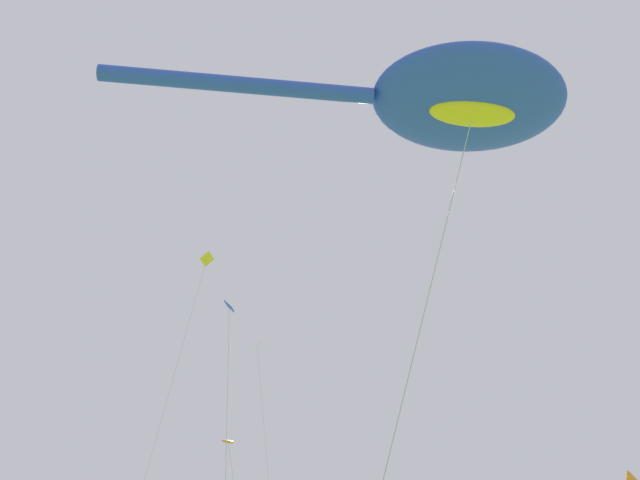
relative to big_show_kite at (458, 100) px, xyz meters
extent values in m
ellipsoid|color=blue|center=(0.31, -0.15, 0.03)|extent=(6.67, 5.85, 1.26)
cylinder|color=blue|center=(-5.56, 2.69, -0.16)|extent=(6.93, 3.67, 0.45)
ellipsoid|color=yellow|center=(0.31, -0.15, -0.53)|extent=(2.60, 1.89, 0.45)
cylinder|color=#B2B2B7|center=(-0.76, 2.64, -8.28)|extent=(2.17, 5.60, 15.38)
cube|color=white|center=(6.64, 25.70, 6.41)|extent=(0.61, 0.91, 0.72)
cube|color=blue|center=(-1.20, 12.18, -0.69)|extent=(0.57, 0.54, 0.40)
cube|color=yellow|center=(1.38, 22.64, 9.32)|extent=(0.96, 0.82, 0.66)
cylinder|color=#B2B2B7|center=(-0.21, 22.21, -3.32)|extent=(3.22, 0.88, 25.29)
ellipsoid|color=orange|center=(1.11, 16.37, -4.28)|extent=(0.59, 0.43, 0.25)
cone|color=orange|center=(13.94, 7.11, -6.07)|extent=(0.66, 0.64, 0.55)
camera|label=1|loc=(-9.64, -8.08, -14.58)|focal=36.62mm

